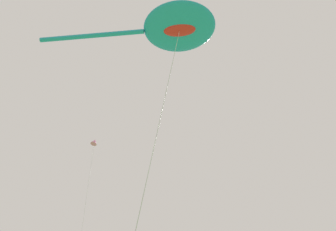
{
  "coord_description": "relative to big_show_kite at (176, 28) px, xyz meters",
  "views": [
    {
      "loc": [
        -8.9,
        4.22,
        1.36
      ],
      "look_at": [
        0.17,
        6.89,
        11.23
      ],
      "focal_mm": 33.94,
      "sensor_mm": 36.0,
      "label": 1
    }
  ],
  "objects": [
    {
      "name": "small_kite_delta_white",
      "position": [
        12.68,
        12.45,
        4.01
      ],
      "size": [
        0.88,
        1.99,
        24.3
      ],
      "rotation": [
        0.0,
        0.0,
        0.33
      ],
      "color": "pink",
      "rests_on": "ground"
    },
    {
      "name": "big_show_kite",
      "position": [
        0.0,
        0.0,
        0.0
      ],
      "size": [
        4.35,
        11.46,
        20.12
      ],
      "rotation": [
        0.0,
        0.0,
        -1.38
      ],
      "color": "#1E8CBF",
      "rests_on": "ground"
    }
  ]
}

